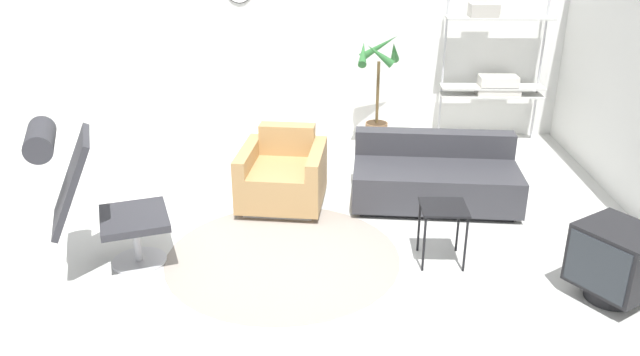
{
  "coord_description": "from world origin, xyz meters",
  "views": [
    {
      "loc": [
        0.42,
        -4.68,
        2.63
      ],
      "look_at": [
        0.31,
        0.26,
        0.55
      ],
      "focal_mm": 35.0,
      "sensor_mm": 36.0,
      "label": 1
    }
  ],
  "objects_px": {
    "couch_low": "(435,179)",
    "potted_plant": "(377,101)",
    "crt_television": "(616,261)",
    "shelf_unit": "(494,65)",
    "armchair_red": "(283,177)",
    "side_table": "(443,214)",
    "lounge_chair": "(85,185)"
  },
  "relations": [
    {
      "from": "lounge_chair",
      "to": "crt_television",
      "type": "height_order",
      "value": "lounge_chair"
    },
    {
      "from": "side_table",
      "to": "crt_television",
      "type": "xyz_separation_m",
      "value": [
        1.18,
        -0.53,
        -0.11
      ]
    },
    {
      "from": "lounge_chair",
      "to": "shelf_unit",
      "type": "height_order",
      "value": "shelf_unit"
    },
    {
      "from": "side_table",
      "to": "potted_plant",
      "type": "height_order",
      "value": "potted_plant"
    },
    {
      "from": "couch_low",
      "to": "side_table",
      "type": "relative_size",
      "value": 3.31
    },
    {
      "from": "armchair_red",
      "to": "side_table",
      "type": "bearing_deg",
      "value": 146.27
    },
    {
      "from": "lounge_chair",
      "to": "crt_television",
      "type": "bearing_deg",
      "value": 64.66
    },
    {
      "from": "couch_low",
      "to": "crt_television",
      "type": "height_order",
      "value": "couch_low"
    },
    {
      "from": "lounge_chair",
      "to": "crt_television",
      "type": "distance_m",
      "value": 3.99
    },
    {
      "from": "side_table",
      "to": "lounge_chair",
      "type": "bearing_deg",
      "value": -175.93
    },
    {
      "from": "lounge_chair",
      "to": "potted_plant",
      "type": "xyz_separation_m",
      "value": [
        2.41,
        2.93,
        -0.15
      ]
    },
    {
      "from": "couch_low",
      "to": "potted_plant",
      "type": "xyz_separation_m",
      "value": [
        -0.48,
        1.57,
        0.34
      ]
    },
    {
      "from": "armchair_red",
      "to": "potted_plant",
      "type": "relative_size",
      "value": 0.67
    },
    {
      "from": "lounge_chair",
      "to": "shelf_unit",
      "type": "distance_m",
      "value": 5.01
    },
    {
      "from": "couch_low",
      "to": "shelf_unit",
      "type": "bearing_deg",
      "value": -113.04
    },
    {
      "from": "couch_low",
      "to": "shelf_unit",
      "type": "relative_size",
      "value": 0.92
    },
    {
      "from": "couch_low",
      "to": "side_table",
      "type": "distance_m",
      "value": 1.18
    },
    {
      "from": "armchair_red",
      "to": "couch_low",
      "type": "xyz_separation_m",
      "value": [
        1.49,
        0.06,
        -0.03
      ]
    },
    {
      "from": "armchair_red",
      "to": "lounge_chair",
      "type": "bearing_deg",
      "value": 47.61
    },
    {
      "from": "shelf_unit",
      "to": "armchair_red",
      "type": "bearing_deg",
      "value": -141.46
    },
    {
      "from": "shelf_unit",
      "to": "lounge_chair",
      "type": "bearing_deg",
      "value": -139.86
    },
    {
      "from": "couch_low",
      "to": "side_table",
      "type": "height_order",
      "value": "couch_low"
    },
    {
      "from": "lounge_chair",
      "to": "couch_low",
      "type": "height_order",
      "value": "lounge_chair"
    },
    {
      "from": "side_table",
      "to": "crt_television",
      "type": "height_order",
      "value": "crt_television"
    },
    {
      "from": "couch_low",
      "to": "potted_plant",
      "type": "bearing_deg",
      "value": -69.5
    },
    {
      "from": "side_table",
      "to": "crt_television",
      "type": "bearing_deg",
      "value": -24.1
    },
    {
      "from": "armchair_red",
      "to": "side_table",
      "type": "distance_m",
      "value": 1.77
    },
    {
      "from": "potted_plant",
      "to": "shelf_unit",
      "type": "relative_size",
      "value": 0.77
    },
    {
      "from": "side_table",
      "to": "potted_plant",
      "type": "distance_m",
      "value": 2.77
    },
    {
      "from": "side_table",
      "to": "shelf_unit",
      "type": "relative_size",
      "value": 0.28
    },
    {
      "from": "lounge_chair",
      "to": "armchair_red",
      "type": "relative_size",
      "value": 1.35
    },
    {
      "from": "armchair_red",
      "to": "crt_television",
      "type": "xyz_separation_m",
      "value": [
        2.55,
        -1.62,
        0.04
      ]
    }
  ]
}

